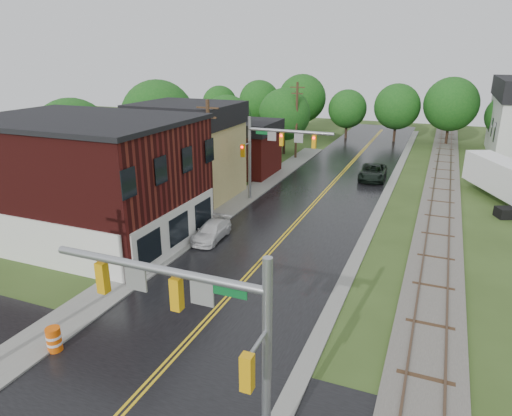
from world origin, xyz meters
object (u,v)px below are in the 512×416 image
Objects in this scene: brick_building at (86,179)px; pickup_white at (212,231)px; traffic_signal_near at (200,315)px; utility_pole_c at (296,119)px; semi_trailer at (507,179)px; tree_left_c at (228,122)px; construction_barrel at (54,339)px; suv_dark at (373,172)px; tree_left_b at (159,119)px; tree_left_e at (285,116)px; traffic_signal_far at (273,145)px; utility_pole_b at (209,157)px; tree_left_a at (74,140)px.

pickup_white is at bearing 18.20° from brick_building.
utility_pole_c is at bearing 103.74° from traffic_signal_near.
semi_trailer is (27.42, 19.28, -2.05)m from brick_building.
tree_left_c is (-17.32, 37.90, -0.46)m from traffic_signal_near.
traffic_signal_near is at bearing -13.31° from construction_barrel.
pickup_white is 3.69× the size of construction_barrel.
brick_building is 27.93m from suv_dark.
tree_left_b reaches higher than tree_left_c.
tree_left_e is 28.91m from pickup_white.
brick_building is 9.16m from pickup_white.
pickup_white reaches higher than construction_barrel.
traffic_signal_far is at bearing 81.14° from pickup_white.
traffic_signal_near reaches higher than suv_dark.
tree_left_e is at bearing 50.19° from tree_left_c.
tree_left_b is at bearing 130.39° from pickup_white.
semi_trailer is (21.74, -9.72, -2.62)m from utility_pole_c.
utility_pole_b is 13.05m from tree_left_a.
tree_left_e is 1.98× the size of pickup_white.
brick_building reaches higher than tree_left_c.
brick_building reaches higher than pickup_white.
tree_left_b is 1.77× the size of suv_dark.
traffic_signal_far is 20.00m from semi_trailer.
brick_building is 33.58m from semi_trailer.
traffic_signal_near is at bearing -39.17° from brick_building.
utility_pole_c is 40.26m from construction_barrel.
tree_left_e is at bearing 143.07° from suv_dark.
traffic_signal_far is at bearing -158.43° from semi_trailer.
tree_left_b is 2.35× the size of pickup_white.
pickup_white is at bearing -84.94° from utility_pole_c.
traffic_signal_near is at bearing -74.48° from traffic_signal_far.
suv_dark is 1.33× the size of pickup_white.
tree_left_a is at bearing 139.53° from traffic_signal_near.
suv_dark is at bearing 163.36° from semi_trailer.
traffic_signal_far is 0.82× the size of utility_pole_b.
tree_left_a reaches higher than construction_barrel.
pickup_white is (2.34, -26.36, -4.12)m from utility_pole_c.
suv_dark is (23.23, 15.83, -4.35)m from tree_left_a.
utility_pole_b is 1.04× the size of tree_left_a.
brick_building reaches higher than semi_trailer.
traffic_signal_far is (-6.94, 25.00, 0.01)m from traffic_signal_near.
pickup_white is 13.65m from construction_barrel.
tree_left_b is 31.15m from construction_barrel.
construction_barrel is at bearing -123.34° from semi_trailer.
tree_left_a reaches higher than tree_left_e.
tree_left_a is 1.06× the size of tree_left_e.
brick_building is 1.95× the size of traffic_signal_far.
construction_barrel is (1.82, -18.00, -4.16)m from utility_pole_b.
traffic_signal_near is (15.96, -13.00, 0.82)m from brick_building.
semi_trailer reaches higher than pickup_white.
brick_building is 13.79m from construction_barrel.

